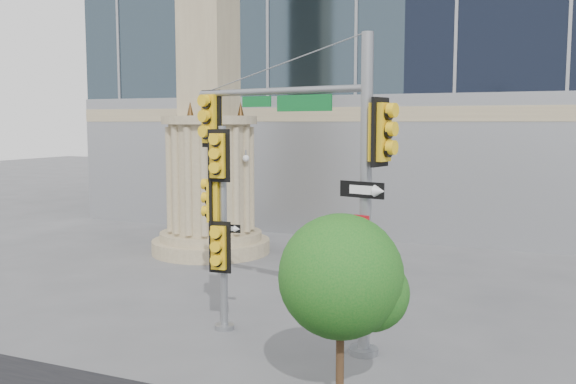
% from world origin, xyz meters
% --- Properties ---
extents(ground, '(120.00, 120.00, 0.00)m').
position_xyz_m(ground, '(0.00, 0.00, 0.00)').
color(ground, '#545456').
rests_on(ground, ground).
extents(monument, '(4.40, 4.40, 16.60)m').
position_xyz_m(monument, '(-6.00, 9.00, 5.52)').
color(monument, '#9B8969').
rests_on(monument, ground).
extents(main_signal_pole, '(5.10, 1.63, 6.68)m').
position_xyz_m(main_signal_pole, '(1.22, 1.38, 4.14)').
color(main_signal_pole, slate).
rests_on(main_signal_pole, ground).
extents(secondary_signal_pole, '(0.85, 0.63, 4.79)m').
position_xyz_m(secondary_signal_pole, '(-1.15, 1.23, 2.82)').
color(secondary_signal_pole, slate).
rests_on(secondary_signal_pole, ground).
extents(street_tree, '(2.16, 2.11, 3.37)m').
position_xyz_m(street_tree, '(2.82, -1.53, 2.22)').
color(street_tree, '#9B8969').
rests_on(street_tree, ground).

